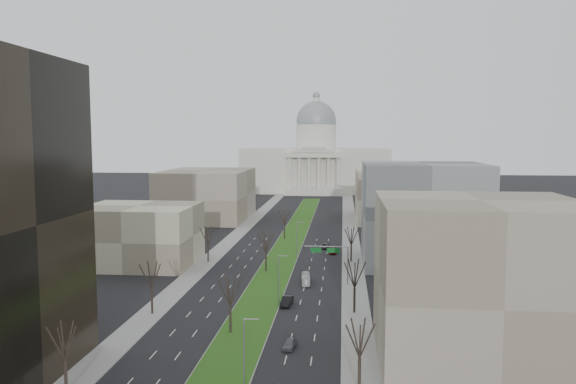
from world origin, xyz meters
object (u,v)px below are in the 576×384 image
Objects in this scene: car_black at (287,301)px; box_van at (306,279)px; car_red at (332,251)px; car_grey_far at (325,246)px; car_grey_near at (290,344)px.

box_van is at bearing 87.05° from car_black.
car_red reaches higher than car_grey_far.
car_black is at bearing -88.42° from car_grey_far.
car_red is 31.14m from box_van.
car_red is at bearing -64.65° from car_grey_far.
car_red is 6.91m from car_grey_far.
box_van reaches higher than car_red.
car_black reaches higher than car_grey_far.
car_grey_near is 0.56× the size of box_van.
box_van is (-2.64, -37.33, 0.34)m from car_grey_far.
car_grey_near is 35.98m from box_van.
car_red is at bearing 76.58° from box_van.
car_grey_near is at bearing -77.31° from car_black.
car_grey_near is 73.35m from car_grey_far.
car_red is 1.01× the size of car_grey_far.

